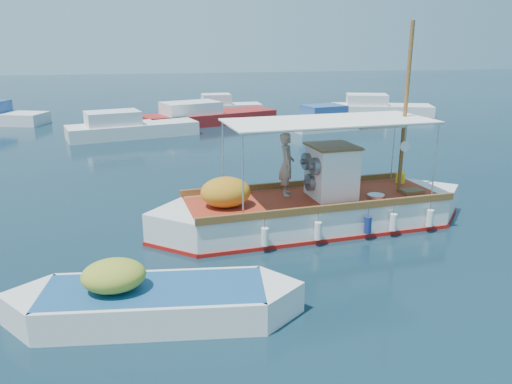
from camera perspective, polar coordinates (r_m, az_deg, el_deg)
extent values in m
plane|color=black|center=(14.97, 5.87, -5.05)|extent=(160.00, 160.00, 0.00)
cube|color=white|center=(15.62, 6.69, -2.70)|extent=(8.01, 3.24, 1.15)
cube|color=white|center=(14.58, -7.62, -4.18)|extent=(2.60, 2.60, 1.15)
cube|color=white|center=(17.49, 18.55, -1.34)|extent=(2.60, 2.60, 1.15)
cube|color=#A2150F|center=(15.74, 6.65, -3.88)|extent=(8.13, 3.34, 0.19)
cube|color=#9D2E18|center=(15.44, 6.76, -0.77)|extent=(8.00, 3.04, 0.06)
cube|color=brown|center=(16.57, 4.98, 0.96)|extent=(7.91, 0.76, 0.21)
cube|color=brown|center=(14.27, 8.86, -1.82)|extent=(7.91, 0.76, 0.21)
cube|color=white|center=(15.43, 8.64, 2.25)|extent=(1.36, 1.46, 1.57)
cube|color=brown|center=(15.25, 8.77, 5.21)|extent=(1.47, 1.57, 0.06)
cylinder|color=slate|center=(14.79, 6.86, 2.93)|extent=(0.27, 0.54, 0.52)
cylinder|color=slate|center=(15.38, 5.87, 3.51)|extent=(0.27, 0.54, 0.52)
cylinder|color=slate|center=(15.23, 6.29, 1.13)|extent=(0.27, 0.54, 0.52)
cylinder|color=brown|center=(16.26, 16.70, 9.04)|extent=(0.14, 0.14, 5.22)
cylinder|color=brown|center=(15.88, 14.03, 7.55)|extent=(1.88, 0.24, 0.08)
cylinder|color=silver|center=(15.39, -3.78, 3.86)|extent=(0.05, 0.05, 2.35)
cylinder|color=silver|center=(13.23, -1.52, 1.73)|extent=(0.05, 0.05, 2.35)
cylinder|color=silver|center=(17.66, 15.43, 4.99)|extent=(0.05, 0.05, 2.35)
cylinder|color=silver|center=(15.82, 19.79, 3.25)|extent=(0.05, 0.05, 2.35)
cube|color=white|center=(15.05, 8.36, 8.06)|extent=(6.34, 3.00, 0.04)
ellipsoid|color=#C17F1C|center=(14.45, -3.49, -0.01)|extent=(1.56, 1.36, 0.88)
cube|color=yellow|center=(16.44, 10.34, 1.00)|extent=(0.28, 0.21, 0.42)
cylinder|color=yellow|center=(17.60, 16.18, 1.54)|extent=(0.34, 0.34, 0.35)
cube|color=brown|center=(16.55, 17.35, 0.07)|extent=(0.71, 0.52, 0.13)
cylinder|color=#B2B2B2|center=(15.71, 13.55, -0.50)|extent=(0.56, 0.56, 0.13)
cylinder|color=white|center=(15.16, 16.67, 5.03)|extent=(0.31, 0.06, 0.31)
cylinder|color=white|center=(13.61, 1.02, -5.13)|extent=(0.23, 0.23, 0.50)
cylinder|color=navy|center=(14.81, 12.66, -3.70)|extent=(0.23, 0.23, 0.50)
cylinder|color=white|center=(15.90, 19.25, -2.81)|extent=(0.23, 0.23, 0.50)
imported|color=gray|center=(15.42, 3.51, 3.20)|extent=(0.61, 0.80, 1.96)
cube|color=white|center=(10.87, -11.45, -12.81)|extent=(4.71, 2.32, 0.89)
cube|color=white|center=(11.37, -23.13, -12.53)|extent=(1.75, 1.75, 0.89)
cube|color=white|center=(10.83, 0.83, -12.55)|extent=(1.75, 1.75, 0.89)
cube|color=navy|center=(10.67, -11.58, -10.83)|extent=(4.69, 2.13, 0.05)
ellipsoid|color=#9FAA30|center=(10.64, -15.96, -9.16)|extent=(1.42, 1.22, 0.65)
cube|color=silver|center=(31.37, -13.86, 6.72)|extent=(7.99, 4.20, 1.00)
cube|color=silver|center=(31.01, -16.05, 8.13)|extent=(3.46, 2.73, 0.80)
cube|color=maroon|center=(35.48, -5.31, 8.26)|extent=(9.79, 5.73, 1.00)
cube|color=silver|center=(34.77, -7.46, 9.52)|extent=(4.33, 3.48, 0.80)
cube|color=silver|center=(33.65, 9.08, 7.66)|extent=(6.61, 3.50, 1.00)
cube|color=#2A4E8C|center=(33.02, 7.77, 9.12)|extent=(2.86, 2.37, 0.80)
cube|color=silver|center=(40.80, 14.10, 8.96)|extent=(8.08, 4.83, 1.00)
cube|color=silver|center=(40.55, 12.56, 10.30)|extent=(3.59, 3.04, 0.80)
cube|color=silver|center=(39.42, -27.02, 7.37)|extent=(6.45, 4.16, 1.00)
cube|color=silver|center=(40.15, -3.38, 9.31)|extent=(5.47, 2.11, 1.00)
cube|color=silver|center=(39.92, -4.57, 10.54)|extent=(2.21, 1.74, 0.80)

